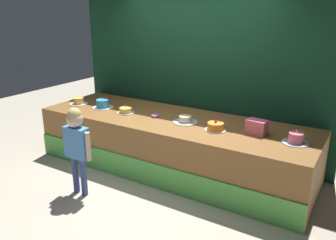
% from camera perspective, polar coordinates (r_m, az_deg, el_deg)
% --- Properties ---
extents(ground_plane, '(12.00, 12.00, 0.00)m').
position_cam_1_polar(ground_plane, '(4.76, -3.40, -10.70)').
color(ground_plane, '#BCB29E').
extents(stage_platform, '(4.06, 1.30, 0.77)m').
position_cam_1_polar(stage_platform, '(5.08, 0.64, -3.94)').
color(stage_platform, brown).
rests_on(stage_platform, ground_plane).
extents(curtain_backdrop, '(4.31, 0.08, 2.71)m').
position_cam_1_polar(curtain_backdrop, '(5.44, 4.77, 8.11)').
color(curtain_backdrop, '#113823').
rests_on(curtain_backdrop, ground_plane).
extents(child_figure, '(0.45, 0.20, 1.15)m').
position_cam_1_polar(child_figure, '(4.39, -14.93, -3.17)').
color(child_figure, '#3F4C8C').
rests_on(child_figure, ground_plane).
extents(pink_box, '(0.26, 0.19, 0.18)m').
position_cam_1_polar(pink_box, '(4.46, 14.49, -1.12)').
color(pink_box, '#E46583').
rests_on(pink_box, stage_platform).
extents(donut, '(0.12, 0.12, 0.04)m').
position_cam_1_polar(donut, '(5.01, -2.15, 0.72)').
color(donut, '#CC66D8').
rests_on(donut, stage_platform).
extents(cake_far_left, '(0.30, 0.30, 0.11)m').
position_cam_1_polar(cake_far_left, '(5.88, -14.61, 3.02)').
color(cake_far_left, silver).
rests_on(cake_far_left, stage_platform).
extents(cake_left, '(0.33, 0.33, 0.18)m').
position_cam_1_polar(cake_left, '(5.57, -10.77, 2.61)').
color(cake_left, white).
rests_on(cake_left, stage_platform).
extents(cake_center_left, '(0.27, 0.27, 0.12)m').
position_cam_1_polar(cake_center_left, '(5.24, -7.04, 1.55)').
color(cake_center_left, silver).
rests_on(cake_center_left, stage_platform).
extents(cake_center_right, '(0.35, 0.35, 0.09)m').
position_cam_1_polar(cake_center_right, '(4.78, 2.88, 0.01)').
color(cake_center_right, silver).
rests_on(cake_center_right, stage_platform).
extents(cake_right, '(0.28, 0.28, 0.14)m').
position_cam_1_polar(cake_right, '(4.50, 7.88, -1.11)').
color(cake_right, white).
rests_on(cake_right, stage_platform).
extents(cake_far_right, '(0.31, 0.31, 0.18)m').
position_cam_1_polar(cake_far_right, '(4.31, 20.42, -2.92)').
color(cake_far_right, silver).
rests_on(cake_far_right, stage_platform).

